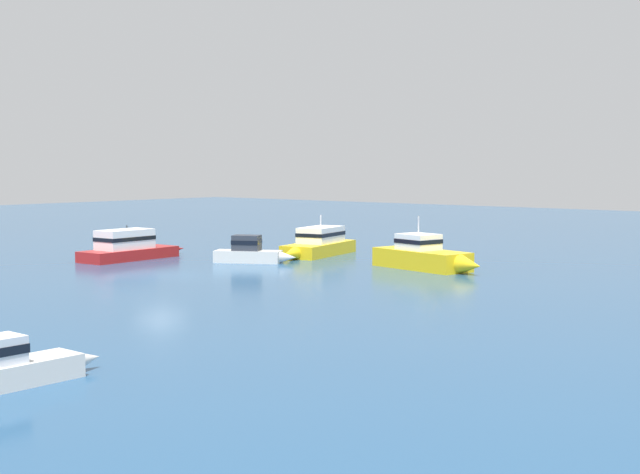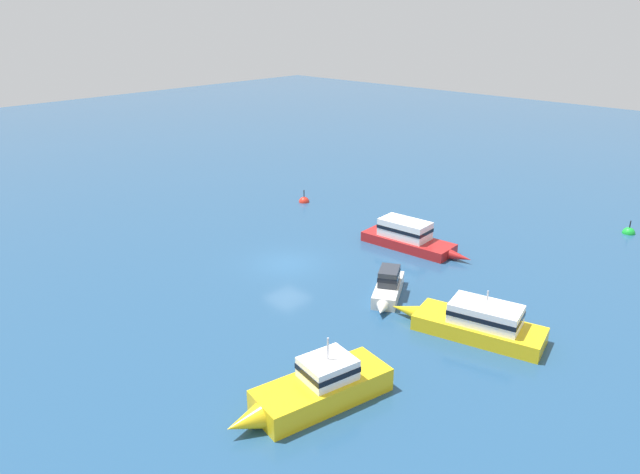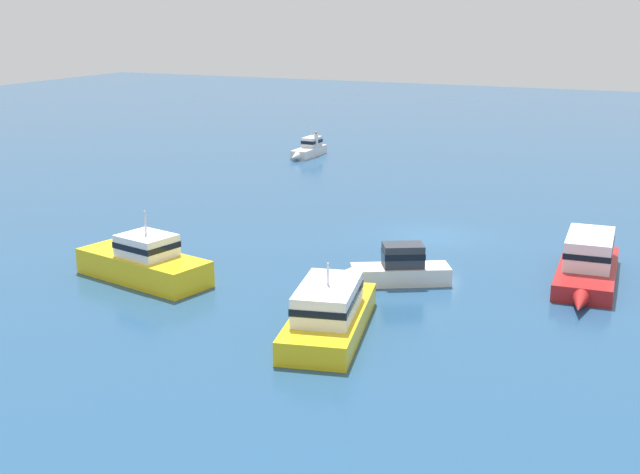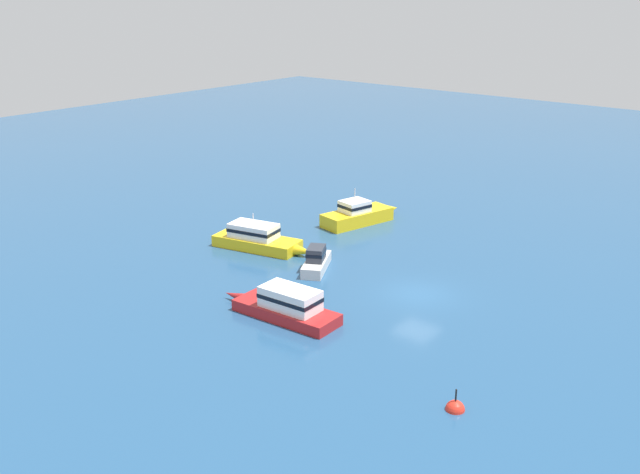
% 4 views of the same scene
% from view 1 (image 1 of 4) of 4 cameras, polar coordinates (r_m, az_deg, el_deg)
% --- Properties ---
extents(ground_plane, '(160.00, 160.00, 0.00)m').
position_cam_1_polar(ground_plane, '(47.36, -10.19, -2.45)').
color(ground_plane, navy).
extents(launch, '(7.46, 3.39, 2.93)m').
position_cam_1_polar(launch, '(49.75, 6.72, -1.22)').
color(launch, yellow).
rests_on(launch, ground).
extents(cabin_cruiser, '(1.24, 4.80, 2.03)m').
position_cam_1_polar(cabin_cruiser, '(24.93, -19.27, -7.76)').
color(cabin_cruiser, silver).
rests_on(cabin_cruiser, ground).
extents(launch_1, '(3.63, 7.97, 2.56)m').
position_cam_1_polar(launch_1, '(56.96, -0.11, -0.43)').
color(launch_1, yellow).
rests_on(launch_1, ground).
extents(motor_cruiser, '(4.76, 3.23, 1.63)m').
position_cam_1_polar(motor_cruiser, '(52.91, -4.45, -0.97)').
color(motor_cruiser, silver).
rests_on(motor_cruiser, ground).
extents(launch_2, '(2.60, 7.96, 1.86)m').
position_cam_1_polar(launch_2, '(55.70, -12.13, -0.63)').
color(launch_2, '#B21E1E').
rests_on(launch_2, ground).
extents(channel_buoy, '(0.89, 0.89, 1.42)m').
position_cam_1_polar(channel_buoy, '(72.33, -12.24, -0.04)').
color(channel_buoy, green).
rests_on(channel_buoy, ground).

